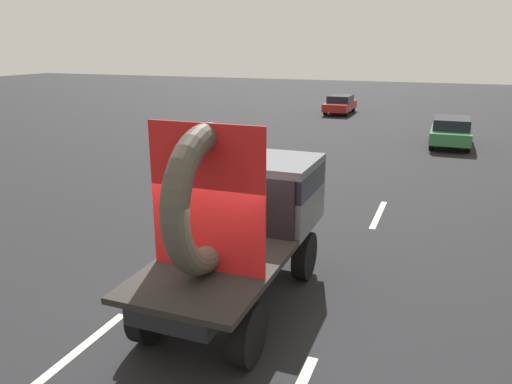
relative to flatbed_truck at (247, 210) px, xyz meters
name	(u,v)px	position (x,y,z in m)	size (l,w,h in m)	color
ground_plane	(205,324)	(-0.24, -1.36, -1.65)	(120.00, 120.00, 0.00)	black
flatbed_truck	(247,210)	(0.00, 0.00, 0.00)	(2.02, 4.85, 3.49)	black
distant_sedan	(451,131)	(3.47, 16.71, -0.94)	(1.75, 4.08, 1.33)	black
lane_dash_left_near	(65,361)	(-1.73, -3.05, -1.65)	(2.87, 0.16, 0.01)	beige
lane_dash_left_far	(267,197)	(-1.73, 5.85, -1.65)	(2.21, 0.16, 0.01)	beige
lane_dash_right_far	(379,214)	(1.73, 5.49, -1.65)	(2.46, 0.16, 0.01)	beige
oncoming_car	(340,104)	(-3.73, 26.01, -0.99)	(1.64, 3.82, 1.25)	black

